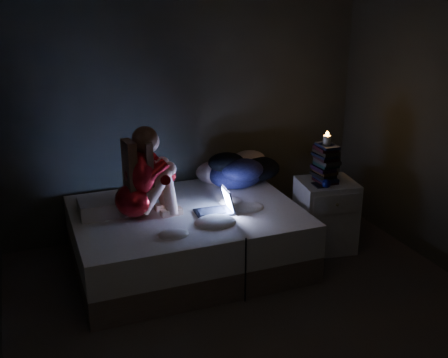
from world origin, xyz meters
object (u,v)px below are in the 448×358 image
woman (132,174)px  laptop (213,201)px  candle (327,141)px  phone (320,186)px  bed (187,238)px  nightstand (325,215)px

woman → laptop: bearing=-16.9°
candle → phone: (-0.10, -0.09, -0.38)m
bed → candle: bearing=-6.1°
phone → woman: bearing=170.2°
nightstand → candle: (-0.03, 0.01, 0.72)m
woman → nightstand: bearing=-9.5°
bed → laptop: size_ratio=6.09×
bed → candle: 1.50m
laptop → phone: 0.98m
nightstand → candle: candle is taller
bed → phone: bearing=-11.1°
bed → phone: (1.17, -0.23, 0.41)m
candle → phone: candle is taller
nightstand → phone: bearing=-136.9°
nightstand → phone: 0.37m
woman → phone: bearing=-13.0°
bed → candle: candle is taller
nightstand → woman: bearing=-175.4°
bed → nightstand: size_ratio=2.88×
laptop → bed: bearing=145.6°
candle → bed: bearing=173.9°
woman → candle: size_ratio=9.65×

